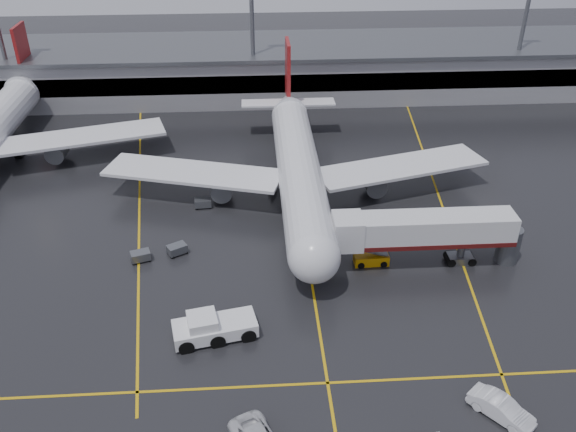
{
  "coord_description": "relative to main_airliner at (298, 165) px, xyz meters",
  "views": [
    {
      "loc": [
        -5.47,
        -56.68,
        37.47
      ],
      "look_at": [
        -2.0,
        -2.0,
        4.0
      ],
      "focal_mm": 37.46,
      "sensor_mm": 36.0,
      "label": 1
    }
  ],
  "objects": [
    {
      "name": "baggage_cart_b",
      "position": [
        -17.82,
        -13.29,
        -3.58
      ],
      "size": [
        2.3,
        1.85,
        1.12
      ],
      "color": "#595B60",
      "rests_on": "ground"
    },
    {
      "name": "ground",
      "position": [
        0.0,
        -9.7,
        -4.21
      ],
      "size": [
        220.0,
        220.0,
        0.0
      ],
      "primitive_type": "plane",
      "color": "black",
      "rests_on": "ground"
    },
    {
      "name": "apron_line_left",
      "position": [
        -20.0,
        0.3,
        -4.2
      ],
      "size": [
        9.99,
        69.35,
        0.02
      ],
      "primitive_type": "cube",
      "rotation": [
        0.0,
        0.0,
        0.14
      ],
      "color": "gold",
      "rests_on": "ground"
    },
    {
      "name": "baggage_cart_a",
      "position": [
        -14.06,
        -12.26,
        -3.58
      ],
      "size": [
        2.38,
        2.12,
        1.12
      ],
      "color": "#595B60",
      "rests_on": "ground"
    },
    {
      "name": "apron_line_right",
      "position": [
        18.0,
        0.3,
        -4.2
      ],
      "size": [
        7.57,
        69.64,
        0.02
      ],
      "primitive_type": "cube",
      "rotation": [
        0.0,
        0.0,
        -0.1
      ],
      "color": "gold",
      "rests_on": "ground"
    },
    {
      "name": "light_mast_mid",
      "position": [
        -5.0,
        32.3,
        10.27
      ],
      "size": [
        3.0,
        1.2,
        25.45
      ],
      "color": "#595B60",
      "rests_on": "ground"
    },
    {
      "name": "belt_loader",
      "position": [
        6.58,
        -15.33,
        -3.64
      ],
      "size": [
        3.66,
        1.79,
        2.29
      ],
      "color": "#CB8607",
      "rests_on": "ground"
    },
    {
      "name": "jet_bridge",
      "position": [
        11.87,
        -15.7,
        -0.28
      ],
      "size": [
        19.9,
        3.4,
        6.05
      ],
      "color": "silver",
      "rests_on": "ground"
    },
    {
      "name": "terminal",
      "position": [
        0.0,
        38.23,
        0.11
      ],
      "size": [
        122.0,
        19.0,
        8.6
      ],
      "color": "gray",
      "rests_on": "ground"
    },
    {
      "name": "light_mast_right",
      "position": [
        40.0,
        32.3,
        10.27
      ],
      "size": [
        3.0,
        1.2,
        25.45
      ],
      "color": "#595B60",
      "rests_on": "ground"
    },
    {
      "name": "apron_line_centre",
      "position": [
        0.0,
        -9.7,
        -4.2
      ],
      "size": [
        0.25,
        90.0,
        0.02
      ],
      "primitive_type": "cube",
      "color": "gold",
      "rests_on": "ground"
    },
    {
      "name": "baggage_cart_c",
      "position": [
        -11.84,
        -2.43,
        -3.58
      ],
      "size": [
        2.1,
        1.46,
        1.12
      ],
      "color": "#595B60",
      "rests_on": "ground"
    },
    {
      "name": "service_van_c",
      "position": [
        12.88,
        -35.91,
        -3.36
      ],
      "size": [
        4.73,
        5.08,
        1.7
      ],
      "primitive_type": "imported",
      "rotation": [
        0.0,
        0.0,
        0.71
      ],
      "color": "white",
      "rests_on": "ground"
    },
    {
      "name": "pushback_tractor",
      "position": [
        -9.64,
        -25.56,
        -3.16
      ],
      "size": [
        7.86,
        4.5,
        2.65
      ],
      "color": "white",
      "rests_on": "ground"
    },
    {
      "name": "main_airliner",
      "position": [
        0.0,
        0.0,
        0.0
      ],
      "size": [
        48.8,
        45.6,
        14.1
      ],
      "color": "silver",
      "rests_on": "ground"
    },
    {
      "name": "apron_line_stop",
      "position": [
        0.0,
        -31.7,
        -4.2
      ],
      "size": [
        60.0,
        0.25,
        0.02
      ],
      "primitive_type": "cube",
      "color": "gold",
      "rests_on": "ground"
    }
  ]
}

